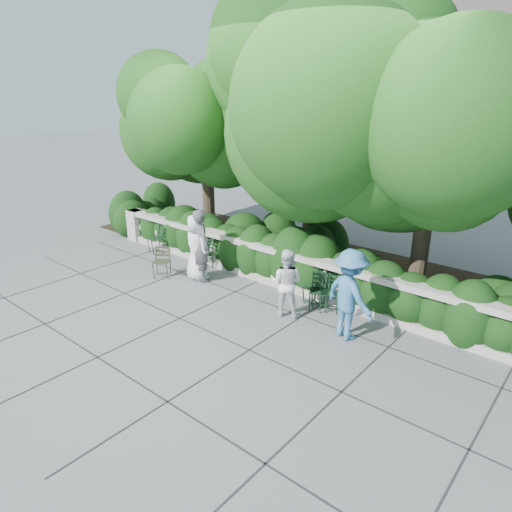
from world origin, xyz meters
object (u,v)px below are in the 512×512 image
Objects in this scene: chair_b at (152,254)px; chair_e at (308,307)px; person_casual_man at (286,283)px; person_older_blue at (350,295)px; person_woman_grey at (201,246)px; chair_f at (317,312)px; chair_weathered at (161,279)px; person_businessman at (197,247)px; chair_a at (200,269)px; chair_d at (328,314)px.

chair_b is 5.62m from chair_e.
person_older_blue reaches higher than person_casual_man.
person_woman_grey is 1.02× the size of person_older_blue.
person_woman_grey is 2.82m from person_casual_man.
chair_f is 4.28m from chair_weathered.
person_woman_grey reaches higher than person_older_blue.
chair_a is at bearing -36.36° from person_businessman.
chair_weathered is 5.30m from person_older_blue.
chair_weathered is (-4.38, -1.13, 0.00)m from chair_d.
person_woman_grey is at bearing 162.86° from chair_f.
chair_b is at bearing 153.01° from chair_d.
chair_a is 0.48× the size of person_businessman.
chair_d is 0.56× the size of person_casual_man.
chair_a is 2.01m from chair_b.
person_older_blue is (4.49, -0.16, 0.06)m from person_businessman.
chair_d is at bearing 17.88° from chair_b.
chair_d is 1.38m from person_older_blue.
chair_a and chair_d have the same top height.
person_businessman is at bearing 35.16° from person_woman_grey.
chair_a is 1.00× the size of chair_d.
person_older_blue is at bearing 12.70° from chair_b.
chair_d is (6.15, 0.04, 0.00)m from chair_b.
chair_a is 1.22m from person_woman_grey.
chair_weathered is at bearing -11.74° from person_casual_man.
chair_f is (0.30, -0.09, 0.00)m from chair_e.
person_businessman is at bearing 159.87° from chair_d.
chair_d is 1.00× the size of chair_e.
chair_b is 1.00× the size of chair_d.
person_businessman reaches higher than person_casual_man.
chair_b is 0.45× the size of person_older_blue.
chair_weathered is at bearing -99.98° from chair_a.
chair_d is at bearing 19.82° from chair_e.
chair_a and chair_e have the same top height.
person_woman_grey is (-3.54, -0.43, 0.94)m from chair_d.
person_businessman is at bearing 7.71° from chair_b.
chair_e is at bearing 151.37° from chair_d.
chair_e is 0.45× the size of person_older_blue.
chair_e and chair_f have the same top height.
chair_b is at bearing -158.38° from chair_e.
person_businessman is (0.71, 0.66, 0.87)m from chair_weathered.
person_casual_man is (-0.49, -0.53, 0.76)m from chair_f.
chair_a is at bearing -17.41° from person_woman_grey.
chair_d is 3.81m from person_businessman.
person_casual_man is at bearing 19.31° from person_older_blue.
chair_b is 1.00× the size of chair_e.
chair_a is at bearing 11.97° from person_older_blue.
person_older_blue reaches higher than chair_e.
chair_f is at bearing -152.66° from person_casual_man.
chair_f is 1.49m from person_older_blue.
chair_d and chair_f have the same top height.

